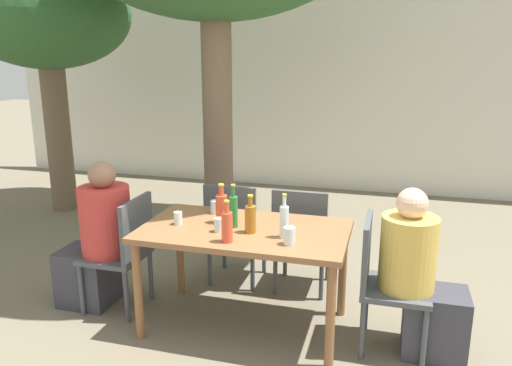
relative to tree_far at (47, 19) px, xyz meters
name	(u,v)px	position (x,y,z in m)	size (l,w,h in m)	color
ground_plane	(245,325)	(3.06, -2.12, -2.33)	(30.00, 30.00, 0.00)	#706651
cafe_building_wall	(327,92)	(3.06, 1.91, -0.93)	(10.00, 0.08, 2.80)	silver
tree_far	(47,19)	(0.00, 0.00, 0.00)	(1.95, 1.95, 3.01)	brown
dining_table_front	(244,240)	(3.06, -2.12, -1.66)	(1.44, 0.82, 0.75)	brown
patio_chair_0	(125,247)	(2.11, -2.12, -1.82)	(0.44, 0.44, 0.90)	#474C51
patio_chair_1	(383,277)	(4.01, -2.12, -1.82)	(0.44, 0.44, 0.90)	#474C51
patio_chair_2	(234,228)	(2.77, -1.48, -1.82)	(0.44, 0.44, 0.90)	#474C51
patio_chair_3	(301,234)	(3.35, -1.48, -1.82)	(0.44, 0.44, 0.90)	#474C51
person_seated_0	(98,242)	(1.88, -2.12, -1.80)	(0.59, 0.38, 1.16)	#383842
person_seated_1	(420,282)	(4.25, -2.12, -1.83)	(0.58, 0.36, 1.12)	#383842
green_bottle_0	(233,211)	(2.98, -2.12, -1.45)	(0.06, 0.06, 0.31)	#287A38
water_bottle_1	(284,221)	(3.36, -2.22, -1.46)	(0.06, 0.06, 0.30)	silver
amber_bottle_2	(250,218)	(3.13, -2.19, -1.47)	(0.08, 0.08, 0.27)	#9E661E
soda_bottle_3	(222,208)	(2.87, -2.06, -1.46)	(0.08, 0.08, 0.29)	#DB4C2D
soda_bottle_4	(227,226)	(3.03, -2.40, -1.46)	(0.07, 0.07, 0.28)	#DB4C2D
drinking_glass_0	(219,225)	(2.91, -2.24, -1.52)	(0.06, 0.06, 0.10)	silver
drinking_glass_1	(289,236)	(3.42, -2.33, -1.52)	(0.08, 0.08, 0.11)	silver
drinking_glass_2	(215,207)	(2.75, -1.86, -1.52)	(0.08, 0.08, 0.10)	silver
drinking_glass_3	(178,218)	(2.58, -2.17, -1.53)	(0.06, 0.06, 0.09)	silver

